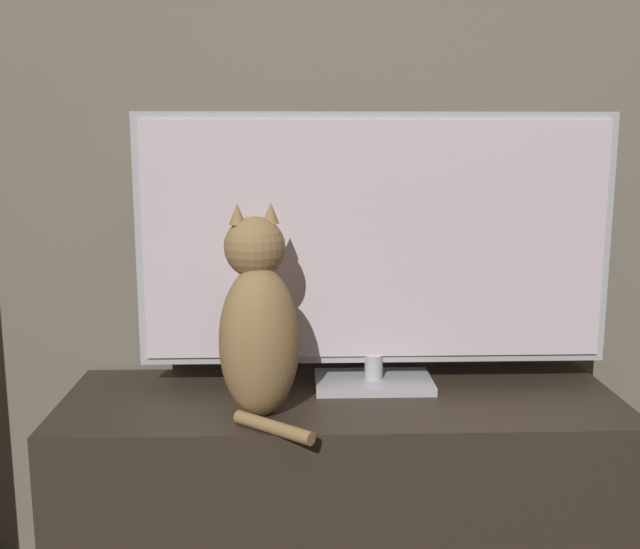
# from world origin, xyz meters

# --- Properties ---
(wall_back) EXTENTS (4.80, 0.05, 2.60)m
(wall_back) POSITION_xyz_m (0.00, 1.22, 1.30)
(wall_back) COLOR #756B5B
(wall_back) RESTS_ON ground_plane
(tv_stand) EXTENTS (1.29, 0.45, 0.52)m
(tv_stand) POSITION_xyz_m (0.00, 0.96, 0.26)
(tv_stand) COLOR #33281E
(tv_stand) RESTS_ON ground_plane
(tv) EXTENTS (1.11, 0.17, 0.65)m
(tv) POSITION_xyz_m (0.08, 1.03, 0.86)
(tv) COLOR #B7B7BC
(tv) RESTS_ON tv_stand
(cat) EXTENTS (0.22, 0.29, 0.46)m
(cat) POSITION_xyz_m (-0.19, 0.86, 0.72)
(cat) COLOR #997547
(cat) RESTS_ON tv_stand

